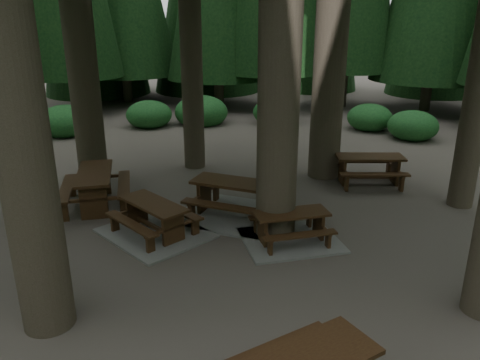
{
  "coord_description": "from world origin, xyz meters",
  "views": [
    {
      "loc": [
        0.27,
        -8.99,
        4.48
      ],
      "look_at": [
        0.03,
        0.6,
        1.1
      ],
      "focal_mm": 35.0,
      "sensor_mm": 36.0,
      "label": 1
    }
  ],
  "objects_px": {
    "picnic_table_b": "(95,183)",
    "picnic_table_d": "(369,165)",
    "picnic_table_a": "(291,232)",
    "picnic_table_c": "(235,204)",
    "picnic_table_f": "(155,224)"
  },
  "relations": [
    {
      "from": "picnic_table_d",
      "to": "picnic_table_b",
      "type": "bearing_deg",
      "value": -166.5
    },
    {
      "from": "picnic_table_a",
      "to": "picnic_table_f",
      "type": "height_order",
      "value": "picnic_table_f"
    },
    {
      "from": "picnic_table_b",
      "to": "picnic_table_d",
      "type": "height_order",
      "value": "picnic_table_b"
    },
    {
      "from": "picnic_table_c",
      "to": "picnic_table_d",
      "type": "height_order",
      "value": "picnic_table_c"
    },
    {
      "from": "picnic_table_c",
      "to": "picnic_table_b",
      "type": "bearing_deg",
      "value": -168.97
    },
    {
      "from": "picnic_table_b",
      "to": "picnic_table_d",
      "type": "bearing_deg",
      "value": -89.78
    },
    {
      "from": "picnic_table_a",
      "to": "picnic_table_c",
      "type": "distance_m",
      "value": 1.76
    },
    {
      "from": "picnic_table_a",
      "to": "picnic_table_b",
      "type": "bearing_deg",
      "value": 143.14
    },
    {
      "from": "picnic_table_f",
      "to": "picnic_table_a",
      "type": "bearing_deg",
      "value": 39.12
    },
    {
      "from": "picnic_table_a",
      "to": "picnic_table_c",
      "type": "height_order",
      "value": "picnic_table_c"
    },
    {
      "from": "picnic_table_b",
      "to": "picnic_table_f",
      "type": "relative_size",
      "value": 0.85
    },
    {
      "from": "picnic_table_d",
      "to": "picnic_table_f",
      "type": "distance_m",
      "value": 6.37
    },
    {
      "from": "picnic_table_b",
      "to": "picnic_table_c",
      "type": "distance_m",
      "value": 3.52
    },
    {
      "from": "picnic_table_a",
      "to": "picnic_table_d",
      "type": "relative_size",
      "value": 1.24
    },
    {
      "from": "picnic_table_c",
      "to": "picnic_table_f",
      "type": "relative_size",
      "value": 1.11
    }
  ]
}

